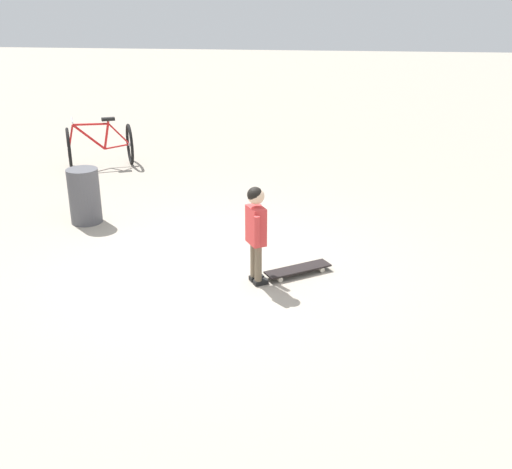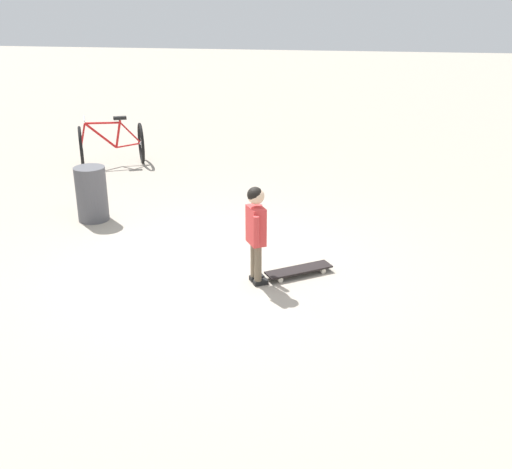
% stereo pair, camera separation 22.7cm
% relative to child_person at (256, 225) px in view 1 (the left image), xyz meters
% --- Properties ---
extents(ground_plane, '(50.00, 50.00, 0.00)m').
position_rel_child_person_xyz_m(ground_plane, '(-0.30, -0.50, -0.66)').
color(ground_plane, '#9E9384').
extents(child_person, '(0.41, 0.26, 1.06)m').
position_rel_child_person_xyz_m(child_person, '(0.00, 0.00, 0.00)').
color(child_person, brown).
rests_on(child_person, ground).
extents(skateboard, '(0.57, 0.73, 0.07)m').
position_rel_child_person_xyz_m(skateboard, '(-0.25, 0.43, -0.60)').
color(skateboard, black).
rests_on(skateboard, ground).
extents(bicycle_mid, '(1.09, 1.27, 0.85)m').
position_rel_child_person_xyz_m(bicycle_mid, '(-4.19, -3.17, -0.28)').
color(bicycle_mid, black).
rests_on(bicycle_mid, ground).
extents(trash_bin, '(0.41, 0.41, 0.73)m').
position_rel_child_person_xyz_m(trash_bin, '(-1.54, -2.43, -0.29)').
color(trash_bin, '#4C4C51').
rests_on(trash_bin, ground).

